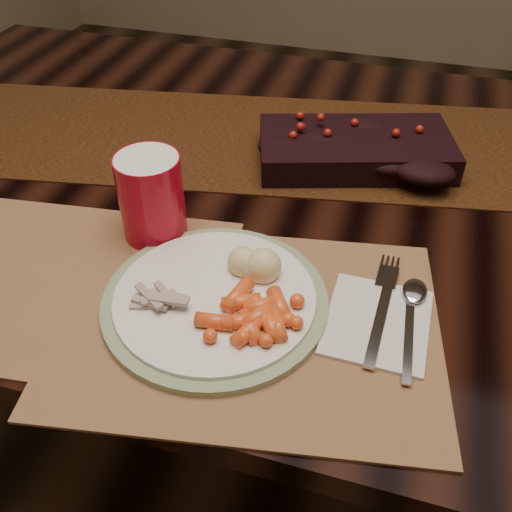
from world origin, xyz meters
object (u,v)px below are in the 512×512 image
(centerpiece, at_px, (356,145))
(dinner_plate, at_px, (215,299))
(mashed_potatoes, at_px, (251,253))
(baby_carrots, at_px, (244,316))
(red_cup, at_px, (151,197))
(napkin, at_px, (377,322))
(turkey_shreds, at_px, (163,297))
(placemat_main, at_px, (249,323))
(dining_table, at_px, (299,332))

(centerpiece, distance_m, dinner_plate, 0.40)
(centerpiece, distance_m, mashed_potatoes, 0.34)
(centerpiece, relative_size, dinner_plate, 1.13)
(baby_carrots, distance_m, mashed_potatoes, 0.10)
(red_cup, bearing_deg, baby_carrots, -38.81)
(centerpiece, relative_size, napkin, 2.26)
(dinner_plate, bearing_deg, baby_carrots, -32.98)
(baby_carrots, distance_m, turkey_shreds, 0.10)
(napkin, height_order, red_cup, red_cup)
(placemat_main, bearing_deg, dining_table, 79.86)
(placemat_main, xyz_separation_m, napkin, (0.15, 0.04, 0.00))
(turkey_shreds, bearing_deg, napkin, 11.81)
(placemat_main, relative_size, mashed_potatoes, 5.11)
(baby_carrots, xyz_separation_m, red_cup, (-0.18, 0.14, 0.04))
(dinner_plate, height_order, red_cup, red_cup)
(dining_table, xyz_separation_m, napkin, (0.15, -0.29, 0.38))
(mashed_potatoes, relative_size, turkey_shreds, 1.22)
(centerpiece, height_order, mashed_potatoes, mashed_potatoes)
(mashed_potatoes, height_order, turkey_shreds, mashed_potatoes)
(placemat_main, bearing_deg, dinner_plate, 151.57)
(turkey_shreds, bearing_deg, centerpiece, 68.09)
(baby_carrots, xyz_separation_m, turkey_shreds, (-0.10, 0.00, -0.00))
(mashed_potatoes, relative_size, red_cup, 0.73)
(turkey_shreds, bearing_deg, placemat_main, 6.60)
(baby_carrots, relative_size, red_cup, 0.79)
(dining_table, xyz_separation_m, placemat_main, (-0.00, -0.33, 0.38))
(dinner_plate, bearing_deg, centerpiece, 73.94)
(dining_table, xyz_separation_m, mashed_potatoes, (-0.03, -0.26, 0.42))
(dining_table, relative_size, turkey_shreds, 24.52)
(mashed_potatoes, bearing_deg, turkey_shreds, -132.37)
(mashed_potatoes, bearing_deg, placemat_main, -74.62)
(dining_table, bearing_deg, placemat_main, -90.56)
(placemat_main, height_order, napkin, napkin)
(dining_table, relative_size, placemat_main, 3.93)
(red_cup, bearing_deg, dinner_plate, -40.73)
(dining_table, bearing_deg, red_cup, -131.45)
(baby_carrots, xyz_separation_m, mashed_potatoes, (-0.02, 0.09, 0.02))
(dining_table, height_order, placemat_main, placemat_main)
(dining_table, bearing_deg, baby_carrots, -90.86)
(baby_carrots, bearing_deg, centerpiece, 81.25)
(turkey_shreds, relative_size, napkin, 0.52)
(placemat_main, distance_m, baby_carrots, 0.03)
(centerpiece, height_order, turkey_shreds, centerpiece)
(placemat_main, relative_size, napkin, 3.26)
(mashed_potatoes, bearing_deg, napkin, -12.59)
(mashed_potatoes, distance_m, red_cup, 0.17)
(baby_carrots, bearing_deg, turkey_shreds, 179.06)
(dining_table, bearing_deg, centerpiece, 49.83)
(mashed_potatoes, height_order, napkin, mashed_potatoes)
(placemat_main, distance_m, mashed_potatoes, 0.09)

